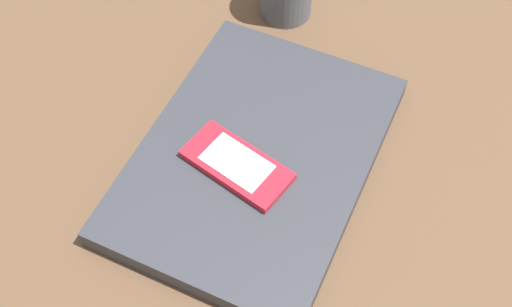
# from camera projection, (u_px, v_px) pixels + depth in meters

# --- Properties ---
(desk_surface) EXTENTS (1.20, 0.80, 0.03)m
(desk_surface) POSITION_uv_depth(u_px,v_px,m) (255.00, 99.00, 0.77)
(desk_surface) COLOR brown
(desk_surface) RESTS_ON ground
(laptop_closed) EXTENTS (0.35, 0.27, 0.02)m
(laptop_closed) POSITION_uv_depth(u_px,v_px,m) (256.00, 158.00, 0.69)
(laptop_closed) COLOR #33353D
(laptop_closed) RESTS_ON desk_surface
(cell_phone_on_laptop) EXTENTS (0.09, 0.12, 0.01)m
(cell_phone_on_laptop) POSITION_uv_depth(u_px,v_px,m) (237.00, 165.00, 0.66)
(cell_phone_on_laptop) COLOR red
(cell_phone_on_laptop) RESTS_ON laptop_closed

